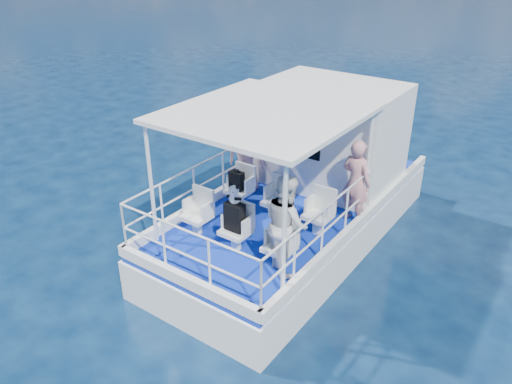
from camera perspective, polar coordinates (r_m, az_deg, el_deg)
ground at (r=10.10m, az=1.62°, el=-7.87°), size 2000.00×2000.00×0.00m
hull at (r=10.81m, az=4.58°, el=-5.36°), size 3.00×7.00×1.60m
deck at (r=10.38m, az=4.75°, el=-1.40°), size 2.90×6.90×0.10m
cabin at (r=10.96m, az=8.50°, el=6.57°), size 2.85×2.00×2.20m
canopy at (r=8.54m, az=1.14°, el=9.02°), size 3.00×3.20×0.08m
canopy_posts at (r=8.92m, az=0.89°, el=1.96°), size 2.77×2.97×2.20m
railings at (r=8.96m, az=-0.31°, el=-2.24°), size 2.84×3.59×1.00m
seat_port_fwd at (r=10.12m, az=-1.91°, el=-0.57°), size 0.48×0.46×0.38m
seat_center_fwd at (r=9.67m, az=2.36°, el=-2.00°), size 0.48×0.46×0.38m
seat_stbd_fwd at (r=9.28m, az=7.03°, el=-3.55°), size 0.48×0.46×0.38m
seat_port_aft at (r=9.25m, az=-6.76°, el=-3.62°), size 0.48×0.46×0.38m
seat_center_aft at (r=8.75m, az=-2.31°, el=-5.38°), size 0.48×0.46×0.38m
seat_stbd_aft at (r=8.32m, az=2.66°, el=-7.30°), size 0.48×0.46×0.38m
passenger_port_fwd at (r=10.53m, az=-1.17°, el=4.25°), size 0.70×0.60×1.60m
passenger_stbd_fwd at (r=9.47m, az=11.35°, el=1.14°), size 0.67×0.50×1.66m
passenger_stbd_aft at (r=7.94m, az=3.43°, el=-3.56°), size 1.04×0.99×1.69m
backpack_port at (r=9.93m, az=-2.23°, el=1.30°), size 0.29×0.16×0.38m
backpack_center at (r=8.53m, az=-2.45°, el=-2.85°), size 0.34×0.19×0.51m
compact_camera at (r=9.83m, az=-2.27°, el=2.44°), size 0.10×0.06×0.06m
panda at (r=8.33m, az=-2.49°, el=-0.23°), size 0.23×0.19×0.35m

